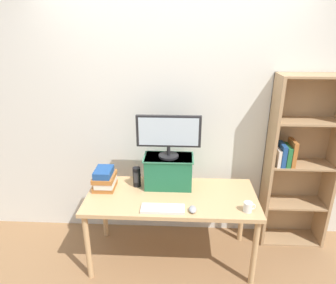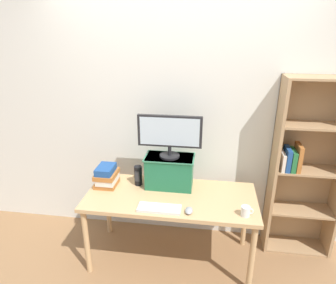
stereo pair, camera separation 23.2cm
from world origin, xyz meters
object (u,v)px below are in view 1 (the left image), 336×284
Objects in this scene: book_stack at (105,179)px; bookshelf_unit at (298,163)px; desk_speaker at (137,177)px; riser_box at (169,171)px; computer_mouse at (193,209)px; keyboard at (163,209)px; computer_monitor at (169,134)px; desk at (171,202)px; coffee_mug at (248,207)px.

bookshelf_unit is at bearing 8.14° from book_stack.
riser_box is at bearing 3.72° from desk_speaker.
bookshelf_unit is 6.96× the size of book_stack.
riser_box is 0.49m from computer_mouse.
computer_mouse is at bearing -1.52° from keyboard.
bookshelf_unit is 1.28m from riser_box.
bookshelf_unit is 1.58m from desk_speaker.
computer_monitor is (-1.26, -0.19, 0.35)m from bookshelf_unit.
riser_box reaches higher than desk_speaker.
riser_box reaches higher than computer_mouse.
computer_mouse reaches higher than keyboard.
bookshelf_unit is 2.99× the size of computer_monitor.
riser_box is 2.40× the size of desk_speaker.
riser_box reaches higher than desk.
riser_box is 0.31m from desk_speaker.
book_stack is (-0.60, -0.08, -0.43)m from computer_monitor.
desk is 4.23× the size of keyboard.
computer_mouse is 0.42× the size of book_stack.
computer_monitor is at bearing 3.44° from desk_speaker.
computer_monitor is 0.70m from computer_mouse.
desk is 2.64× the size of computer_monitor.
riser_box is at bearing 117.90° from computer_mouse.
riser_box is (-1.26, -0.19, -0.03)m from bookshelf_unit.
coffee_mug is at bearing -30.32° from riser_box.
keyboard is 3.51× the size of computer_mouse.
desk is 3.34× the size of riser_box.
computer_mouse is (0.22, -0.42, -0.51)m from computer_monitor.
coffee_mug reaches higher than desk.
desk is at bearing 127.36° from computer_mouse.
computer_mouse is at bearing -62.01° from computer_monitor.
book_stack is at bearing 165.95° from coffee_mug.
desk_speaker is at bearing -176.56° from computer_monitor.
bookshelf_unit is 1.32m from computer_monitor.
keyboard is (-0.03, -0.41, -0.15)m from riser_box.
coffee_mug is (0.71, 0.01, 0.03)m from keyboard.
bookshelf_unit is at bearing 8.50° from riser_box.
computer_monitor reaches higher than desk.
desk is at bearing 74.83° from keyboard.
computer_monitor is 1.60× the size of keyboard.
coffee_mug is at bearing -19.10° from desk.
desk is at bearing -78.53° from riser_box.
riser_box reaches higher than book_stack.
computer_monitor is (0.00, -0.00, 0.37)m from riser_box.
computer_mouse is (0.25, -0.01, 0.01)m from keyboard.
bookshelf_unit is at bearing 30.17° from computer_mouse.
desk_speaker is (-0.98, 0.38, 0.05)m from coffee_mug.
desk is 0.88× the size of bookshelf_unit.
bookshelf_unit is 9.07× the size of desk_speaker.
coffee_mug is at bearing -21.03° from desk_speaker.
computer_mouse is 0.46m from coffee_mug.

